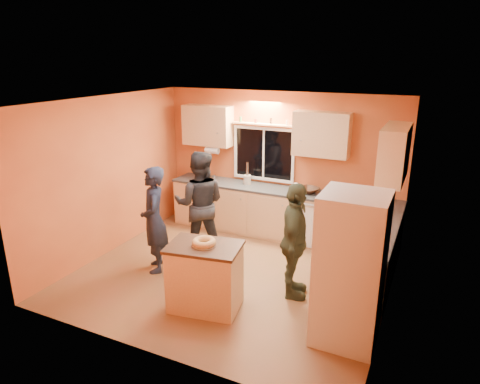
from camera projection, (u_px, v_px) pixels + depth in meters
The scene contains 14 objects.
ground at pixel (231, 274), 6.53m from camera, with size 4.50×4.50×0.00m, color brown.
room_shell at pixel (250, 167), 6.35m from camera, with size 4.54×4.04×2.61m.
back_counter at pixel (273, 212), 7.85m from camera, with size 4.23×0.62×0.90m.
right_counter at pixel (371, 259), 6.03m from camera, with size 0.62×1.84×0.90m.
refrigerator at pixel (350, 270), 4.80m from camera, with size 0.72×0.70×1.80m, color silver.
island at pixel (205, 276), 5.56m from camera, with size 1.02×0.78×0.90m.
bundt_pastry at pixel (204, 242), 5.41m from camera, with size 0.31×0.31×0.09m, color tan.
person_left at pixel (154, 220), 6.46m from camera, with size 0.60×0.39×1.65m, color black.
person_center at pixel (200, 204), 6.99m from camera, with size 0.85×0.67×1.76m, color black.
person_right at pixel (294, 241), 5.74m from camera, with size 0.95×0.40×1.62m, color #323622.
mixing_bowl at pixel (308, 190), 7.49m from camera, with size 0.35×0.35×0.09m, color black.
utensil_crock at pixel (247, 180), 7.96m from camera, with size 0.14×0.14×0.17m, color beige.
potted_plant at pixel (365, 227), 5.60m from camera, with size 0.28×0.24×0.31m, color gray.
red_box at pixel (382, 209), 6.58m from camera, with size 0.16×0.12×0.07m, color maroon.
Camera 1 is at (2.61, -5.22, 3.20)m, focal length 32.00 mm.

